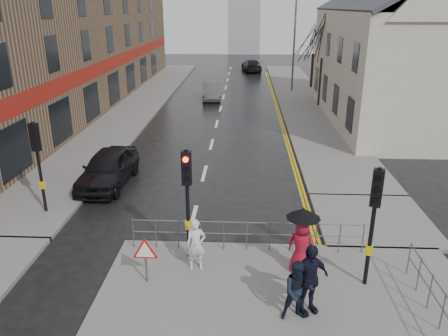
# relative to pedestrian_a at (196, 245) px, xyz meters

# --- Properties ---
(ground) EXTENTS (120.00, 120.00, 0.00)m
(ground) POSITION_rel_pedestrian_a_xyz_m (-0.50, 0.46, -0.91)
(ground) COLOR black
(ground) RESTS_ON ground
(left_pavement) EXTENTS (4.00, 44.00, 0.14)m
(left_pavement) POSITION_rel_pedestrian_a_xyz_m (-7.00, 23.46, -0.84)
(left_pavement) COLOR #605E5B
(left_pavement) RESTS_ON ground
(right_pavement) EXTENTS (4.00, 40.00, 0.14)m
(right_pavement) POSITION_rel_pedestrian_a_xyz_m (6.00, 25.46, -0.84)
(right_pavement) COLOR #605E5B
(right_pavement) RESTS_ON ground
(pavement_bridge_right) EXTENTS (4.00, 4.20, 0.14)m
(pavement_bridge_right) POSITION_rel_pedestrian_a_xyz_m (6.00, 3.46, -0.84)
(pavement_bridge_right) COLOR #605E5B
(pavement_bridge_right) RESTS_ON ground
(building_left_terrace) EXTENTS (8.00, 42.00, 10.00)m
(building_left_terrace) POSITION_rel_pedestrian_a_xyz_m (-12.50, 22.46, 4.09)
(building_left_terrace) COLOR brown
(building_left_terrace) RESTS_ON ground
(building_right_cream) EXTENTS (9.00, 16.40, 10.10)m
(building_right_cream) POSITION_rel_pedestrian_a_xyz_m (11.50, 18.46, 3.87)
(building_right_cream) COLOR beige
(building_right_cream) RESTS_ON ground
(traffic_signal_near_left) EXTENTS (0.28, 0.27, 3.40)m
(traffic_signal_near_left) POSITION_rel_pedestrian_a_xyz_m (-0.30, 0.66, 1.55)
(traffic_signal_near_left) COLOR black
(traffic_signal_near_left) RESTS_ON near_pavement
(traffic_signal_near_right) EXTENTS (0.34, 0.33, 3.40)m
(traffic_signal_near_right) POSITION_rel_pedestrian_a_xyz_m (4.70, -0.54, 1.55)
(traffic_signal_near_right) COLOR black
(traffic_signal_near_right) RESTS_ON near_pavement
(traffic_signal_far_left) EXTENTS (0.34, 0.33, 3.40)m
(traffic_signal_far_left) POSITION_rel_pedestrian_a_xyz_m (-5.99, 3.47, 1.55)
(traffic_signal_far_left) COLOR black
(traffic_signal_far_left) RESTS_ON left_pavement
(guard_railing_front) EXTENTS (7.14, 0.04, 1.00)m
(guard_railing_front) POSITION_rel_pedestrian_a_xyz_m (1.45, 1.06, -0.05)
(guard_railing_front) COLOR #595B5E
(guard_railing_front) RESTS_ON near_pavement
(guard_railing_side) EXTENTS (0.04, 4.54, 1.00)m
(guard_railing_side) POSITION_rel_pedestrian_a_xyz_m (6.00, -2.29, -0.06)
(guard_railing_side) COLOR #595B5E
(guard_railing_side) RESTS_ON near_pavement
(warning_sign) EXTENTS (0.80, 0.07, 1.35)m
(warning_sign) POSITION_rel_pedestrian_a_xyz_m (-1.30, -0.74, 0.14)
(warning_sign) COLOR #595B5E
(warning_sign) RESTS_ON near_pavement
(street_lamp) EXTENTS (1.83, 0.25, 8.00)m
(street_lamp) POSITION_rel_pedestrian_a_xyz_m (5.32, 28.46, 3.80)
(street_lamp) COLOR #595B5E
(street_lamp) RESTS_ON right_pavement
(tree_near) EXTENTS (2.40, 2.40, 6.58)m
(tree_near) POSITION_rel_pedestrian_a_xyz_m (7.00, 22.46, 4.23)
(tree_near) COLOR #2F211A
(tree_near) RESTS_ON right_pavement
(tree_far) EXTENTS (2.40, 2.40, 5.64)m
(tree_far) POSITION_rel_pedestrian_a_xyz_m (7.50, 30.46, 3.52)
(tree_far) COLOR #2F211A
(tree_far) RESTS_ON right_pavement
(pedestrian_a) EXTENTS (0.61, 0.45, 1.53)m
(pedestrian_a) POSITION_rel_pedestrian_a_xyz_m (0.00, 0.00, 0.00)
(pedestrian_a) COLOR silver
(pedestrian_a) RESTS_ON near_pavement
(pedestrian_b) EXTENTS (0.82, 0.68, 1.56)m
(pedestrian_b) POSITION_rel_pedestrian_a_xyz_m (2.67, -2.05, 0.01)
(pedestrian_b) COLOR black
(pedestrian_b) RESTS_ON near_pavement
(pedestrian_with_umbrella) EXTENTS (0.96, 0.96, 1.98)m
(pedestrian_with_umbrella) POSITION_rel_pedestrian_a_xyz_m (2.98, -0.03, 0.33)
(pedestrian_with_umbrella) COLOR maroon
(pedestrian_with_umbrella) RESTS_ON near_pavement
(pedestrian_d) EXTENTS (1.19, 0.90, 1.87)m
(pedestrian_d) POSITION_rel_pedestrian_a_xyz_m (2.95, -1.79, 0.17)
(pedestrian_d) COLOR black
(pedestrian_d) RESTS_ON near_pavement
(car_parked) EXTENTS (1.98, 4.53, 1.52)m
(car_parked) POSITION_rel_pedestrian_a_xyz_m (-4.50, 6.43, -0.15)
(car_parked) COLOR black
(car_parked) RESTS_ON ground
(car_mid) EXTENTS (1.84, 4.29, 1.37)m
(car_mid) POSITION_rel_pedestrian_a_xyz_m (-1.44, 24.90, -0.22)
(car_mid) COLOR #414346
(car_mid) RESTS_ON ground
(car_far) EXTENTS (2.52, 4.99, 1.39)m
(car_far) POSITION_rel_pedestrian_a_xyz_m (2.04, 41.23, -0.21)
(car_far) COLOR black
(car_far) RESTS_ON ground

